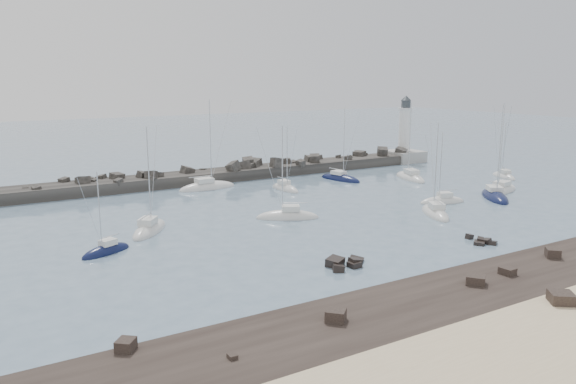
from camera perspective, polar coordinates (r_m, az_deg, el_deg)
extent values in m
plane|color=slate|center=(64.46, 3.52, -4.43)|extent=(400.00, 400.00, 0.00)
cube|color=black|center=(48.96, 18.48, -10.35)|extent=(140.00, 12.00, 0.70)
cube|color=black|center=(61.38, 25.31, -5.61)|extent=(1.93, 1.94, 0.91)
cube|color=black|center=(49.39, 26.01, -9.71)|extent=(2.45, 2.45, 1.00)
cube|color=black|center=(37.16, -5.68, -16.27)|extent=(0.54, 0.65, 0.28)
cube|color=black|center=(41.99, 4.88, -12.37)|extent=(1.91, 1.92, 0.86)
cube|color=black|center=(54.69, 21.40, -7.48)|extent=(1.14, 1.35, 0.64)
cube|color=black|center=(51.31, 18.53, -8.45)|extent=(2.07, 2.09, 0.77)
cube|color=black|center=(39.27, -16.15, -14.69)|extent=(1.62, 1.63, 0.76)
cube|color=black|center=(55.33, 6.64, -7.27)|extent=(1.12, 1.04, 0.84)
cube|color=black|center=(54.29, 6.76, -7.41)|extent=(1.17, 1.15, 0.78)
cube|color=black|center=(55.94, 6.91, -7.10)|extent=(1.95, 2.02, 1.18)
cube|color=black|center=(53.13, 5.13, -7.77)|extent=(1.57, 1.53, 1.02)
cube|color=black|center=(54.40, 4.79, -7.25)|extent=(2.04, 2.06, 1.33)
cube|color=black|center=(54.65, 6.80, -7.28)|extent=(1.36, 1.06, 1.29)
cube|color=black|center=(64.98, 20.04, -4.99)|extent=(1.53, 1.41, 0.92)
cube|color=black|center=(65.00, 18.93, -4.70)|extent=(1.08, 1.12, 0.89)
cube|color=black|center=(64.43, 18.85, -5.04)|extent=(1.70, 1.68, 0.75)
cube|color=black|center=(64.89, 19.52, -4.76)|extent=(1.09, 1.01, 0.80)
cube|color=black|center=(66.21, 17.95, -4.35)|extent=(0.82, 0.70, 0.75)
cube|color=#2B2926|center=(94.84, -13.44, 0.63)|extent=(115.00, 6.00, 3.20)
cube|color=#2B2926|center=(116.46, 7.26, 3.82)|extent=(2.78, 2.83, 1.44)
cube|color=#2B2926|center=(103.91, -3.39, 2.91)|extent=(2.93, 2.99, 2.06)
cube|color=#2B2926|center=(97.67, -5.58, 2.54)|extent=(3.05, 2.63, 2.52)
cube|color=#2B2926|center=(100.01, -4.43, 2.59)|extent=(2.35, 2.59, 2.42)
cube|color=#2B2926|center=(103.49, 1.31, 2.93)|extent=(1.70, 1.74, 1.59)
cube|color=#2B2926|center=(94.15, -12.96, 1.74)|extent=(1.54, 1.84, 1.15)
cube|color=#2B2926|center=(106.91, 2.71, 3.33)|extent=(2.79, 2.77, 2.19)
cube|color=#2B2926|center=(91.82, -13.61, 1.31)|extent=(1.58, 1.45, 1.08)
cube|color=#2B2926|center=(103.01, -1.42, 2.81)|extent=(1.74, 1.83, 1.61)
cube|color=#2B2926|center=(92.98, -19.41, 1.06)|extent=(2.23, 2.19, 1.50)
cube|color=#2B2926|center=(93.90, -21.75, 0.94)|extent=(1.97, 1.85, 1.59)
cube|color=#2B2926|center=(94.90, -18.39, 1.29)|extent=(2.04, 1.88, 1.61)
cube|color=#2B2926|center=(91.68, -20.12, 1.00)|extent=(2.21, 2.30, 2.01)
cube|color=#2B2926|center=(120.84, 11.24, 3.96)|extent=(2.13, 2.17, 1.31)
cube|color=#2B2926|center=(113.74, 6.26, 3.54)|extent=(1.19, 1.04, 0.98)
cube|color=#2B2926|center=(117.81, 7.39, 3.80)|extent=(2.25, 2.46, 1.86)
cube|color=#2B2926|center=(90.61, -16.84, 0.98)|extent=(1.67, 1.56, 1.21)
cube|color=#2B2926|center=(101.86, -1.20, 2.75)|extent=(2.08, 2.21, 1.94)
cube|color=#2B2926|center=(106.34, 0.38, 2.88)|extent=(1.89, 1.70, 1.47)
cube|color=#2B2926|center=(111.16, 3.15, 3.45)|extent=(1.58, 1.51, 1.47)
cube|color=#2B2926|center=(96.66, -10.19, 2.09)|extent=(2.53, 2.12, 2.11)
cube|color=#2B2926|center=(101.37, -1.18, 2.96)|extent=(2.14, 2.16, 2.39)
cube|color=#2B2926|center=(112.91, 5.15, 3.53)|extent=(1.24, 1.35, 1.13)
cube|color=#2B2926|center=(101.80, -4.05, 2.94)|extent=(2.77, 3.00, 2.45)
cube|color=#2B2926|center=(108.53, 2.28, 3.25)|extent=(2.50, 2.77, 1.97)
cube|color=#2B2926|center=(110.91, 6.10, 3.37)|extent=(1.44, 1.40, 1.65)
cube|color=#2B2926|center=(89.37, -24.17, 0.27)|extent=(1.45, 1.52, 1.31)
cube|color=#2B2926|center=(92.95, -13.73, 1.60)|extent=(2.48, 2.64, 2.03)
cube|color=#2B2926|center=(93.96, -16.97, 1.48)|extent=(2.39, 2.46, 1.45)
cube|color=#2B2926|center=(97.03, -7.31, 1.83)|extent=(1.41, 1.49, 0.91)
cube|color=#2B2926|center=(105.52, -0.46, 3.01)|extent=(2.03, 2.21, 1.88)
cube|color=#2B2926|center=(101.46, -3.54, 2.65)|extent=(2.50, 2.35, 1.96)
cube|color=#2B2926|center=(119.40, 11.37, 3.97)|extent=(2.41, 2.97, 2.45)
cube|color=#2B2926|center=(93.10, -20.00, 1.00)|extent=(2.53, 2.32, 1.68)
cube|color=#2B2926|center=(120.29, 11.39, 3.94)|extent=(2.71, 2.79, 1.74)
cube|color=#2B2926|center=(91.13, -25.11, 0.33)|extent=(1.07, 1.24, 0.89)
cube|color=#2B2926|center=(100.58, -3.90, 2.65)|extent=(2.22, 2.14, 1.61)
cube|color=#2B2926|center=(93.96, -14.64, 1.67)|extent=(1.93, 1.83, 1.62)
cube|color=#2B2926|center=(105.58, -0.13, 3.12)|extent=(1.69, 1.63, 1.35)
cube|color=#2B2926|center=(117.20, 9.56, 4.03)|extent=(2.79, 2.93, 2.32)
cube|color=#2B2926|center=(99.69, -8.63, 2.18)|extent=(1.24, 1.28, 0.81)
cube|color=#9E9D99|center=(122.32, 11.67, 3.43)|extent=(7.00, 7.00, 3.00)
cylinder|color=white|center=(121.63, 11.78, 6.23)|extent=(2.50, 2.50, 9.00)
cylinder|color=white|center=(121.30, 11.87, 8.31)|extent=(3.20, 3.20, 0.25)
cylinder|color=#363C41|center=(121.26, 11.89, 8.72)|extent=(2.00, 2.00, 1.60)
cone|color=#363C41|center=(121.20, 11.91, 9.33)|extent=(2.20, 2.20, 1.00)
ellipsoid|color=#0D153A|center=(61.03, -17.99, -5.88)|extent=(5.98, 4.00, 1.72)
cube|color=white|center=(60.90, -17.83, -4.88)|extent=(1.95, 1.72, 0.62)
cylinder|color=silver|center=(59.58, -18.62, -1.73)|extent=(0.11, 0.11, 7.77)
cylinder|color=silver|center=(60.98, -17.57, -4.27)|extent=(2.13, 1.03, 0.09)
ellipsoid|color=silver|center=(67.85, -13.89, -3.89)|extent=(7.15, 8.15, 2.25)
cube|color=white|center=(67.14, -14.07, -2.88)|extent=(2.76, 2.87, 0.76)
cylinder|color=silver|center=(67.04, -13.96, 1.69)|extent=(0.13, 0.13, 11.23)
cylinder|color=silver|center=(66.44, -14.28, -2.42)|extent=(2.13, 2.69, 0.11)
ellipsoid|color=silver|center=(91.63, -8.20, 0.36)|extent=(9.87, 3.36, 2.39)
cube|color=white|center=(91.17, -8.50, 1.18)|extent=(2.80, 2.06, 0.74)
cylinder|color=silver|center=(90.78, -7.89, 5.13)|extent=(0.13, 0.13, 13.19)
cylinder|color=silver|center=(90.77, -8.91, 1.56)|extent=(3.91, 0.24, 0.11)
ellipsoid|color=silver|center=(71.88, -0.05, -2.66)|extent=(8.26, 6.06, 2.19)
cube|color=white|center=(71.59, 0.27, -1.65)|extent=(2.76, 2.51, 0.74)
cylinder|color=silver|center=(70.55, -0.58, 2.35)|extent=(0.13, 0.13, 10.87)
cylinder|color=silver|center=(71.46, 0.72, -1.11)|extent=(2.88, 1.64, 0.11)
ellipsoid|color=silver|center=(89.78, -0.29, 0.24)|extent=(2.50, 7.00, 1.94)
cube|color=white|center=(89.84, -0.41, 1.00)|extent=(1.49, 2.00, 0.67)
cylinder|color=silver|center=(88.40, -0.09, 3.67)|extent=(0.11, 0.11, 9.30)
cylinder|color=silver|center=(90.12, -0.58, 1.44)|extent=(0.24, 2.76, 0.10)
ellipsoid|color=silver|center=(76.18, 14.72, -2.23)|extent=(6.00, 8.43, 2.20)
cube|color=white|center=(75.51, 14.87, -1.34)|extent=(2.51, 2.79, 0.73)
cylinder|color=silver|center=(75.54, 14.82, 2.65)|extent=(0.13, 0.13, 11.04)
cylinder|color=silver|center=(74.83, 15.03, -0.93)|extent=(1.59, 2.95, 0.10)
ellipsoid|color=#0D153A|center=(98.96, 5.34, 1.27)|extent=(4.45, 8.96, 2.05)
cube|color=white|center=(99.03, 5.16, 1.97)|extent=(2.21, 2.72, 0.62)
cylinder|color=silver|center=(97.53, 5.72, 5.07)|extent=(0.11, 0.11, 11.60)
cylinder|color=silver|center=(99.33, 4.91, 2.34)|extent=(0.83, 3.38, 0.09)
ellipsoid|color=silver|center=(83.61, 15.40, -1.04)|extent=(7.19, 4.07, 1.93)
cube|color=white|center=(83.54, 15.65, -0.26)|extent=(2.25, 1.89, 0.67)
cylinder|color=silver|center=(82.35, 15.27, 2.64)|extent=(0.11, 0.11, 9.27)
cylinder|color=silver|center=(83.65, 15.96, 0.18)|extent=(2.65, 0.91, 0.10)
ellipsoid|color=silver|center=(101.56, 12.30, 1.32)|extent=(5.19, 9.69, 2.35)
cube|color=white|center=(100.92, 12.45, 2.04)|extent=(2.48, 2.99, 0.75)
cylinder|color=silver|center=(101.19, 12.28, 5.43)|extent=(0.13, 0.13, 12.50)
cylinder|color=silver|center=(100.25, 12.65, 2.37)|extent=(1.07, 3.60, 0.11)
ellipsoid|color=silver|center=(94.46, 20.75, 0.05)|extent=(9.96, 5.29, 2.24)
cube|color=white|center=(94.65, 20.92, 0.85)|extent=(3.07, 2.54, 0.66)
cylinder|color=silver|center=(92.65, 20.89, 4.46)|extent=(0.11, 0.11, 12.85)
cylinder|color=silver|center=(95.15, 21.11, 1.27)|extent=(3.71, 1.07, 0.09)
ellipsoid|color=silver|center=(108.00, 21.06, 1.41)|extent=(4.22, 6.93, 1.85)
cube|color=white|center=(107.55, 21.20, 1.96)|extent=(1.89, 2.20, 0.63)
cylinder|color=silver|center=(107.70, 21.12, 4.21)|extent=(0.11, 0.11, 8.95)
cylinder|color=silver|center=(107.07, 21.35, 2.22)|extent=(1.00, 2.52, 0.09)
ellipsoid|color=#0D153A|center=(89.27, 20.25, -0.55)|extent=(7.96, 9.53, 2.33)
cube|color=white|center=(89.46, 20.23, 0.35)|extent=(3.12, 3.30, 0.71)
cylinder|color=silver|center=(87.36, 20.73, 4.12)|extent=(0.12, 0.12, 12.92)
cylinder|color=silver|center=(89.98, 20.15, 0.85)|extent=(2.30, 3.18, 0.10)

